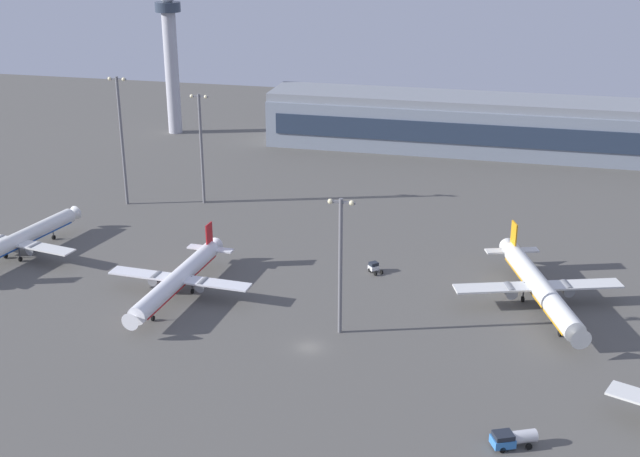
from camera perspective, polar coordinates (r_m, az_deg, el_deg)
ground_plane at (r=141.74m, az=-0.74°, el=-8.12°), size 416.00×416.00×0.00m
terminal_building at (r=257.66m, az=15.32°, el=6.63°), size 168.11×22.40×16.40m
control_tower at (r=274.71m, az=-10.19°, el=11.91°), size 8.00×8.00×47.03m
airplane_taxiway_distant at (r=160.12m, az=-9.67°, el=-3.42°), size 28.50×36.60×9.39m
airplane_mid_apron at (r=186.62m, az=-20.00°, el=-0.81°), size 28.96×37.01×9.54m
airplane_near_gate at (r=159.09m, az=14.75°, el=-3.86°), size 31.02×39.44×10.39m
fuel_truck at (r=120.46m, az=13.02°, el=-13.79°), size 6.61×4.51×2.35m
pushback_tug at (r=169.48m, az=3.71°, el=-2.65°), size 3.41×3.48×2.05m
apron_light_east at (r=208.65m, az=-13.42°, el=6.28°), size 4.80×0.90×31.90m
apron_light_central at (r=140.33m, az=1.41°, el=-2.00°), size 4.80×0.90×24.63m
apron_light_west at (r=206.48m, az=-8.13°, el=5.86°), size 4.80×0.90×27.55m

